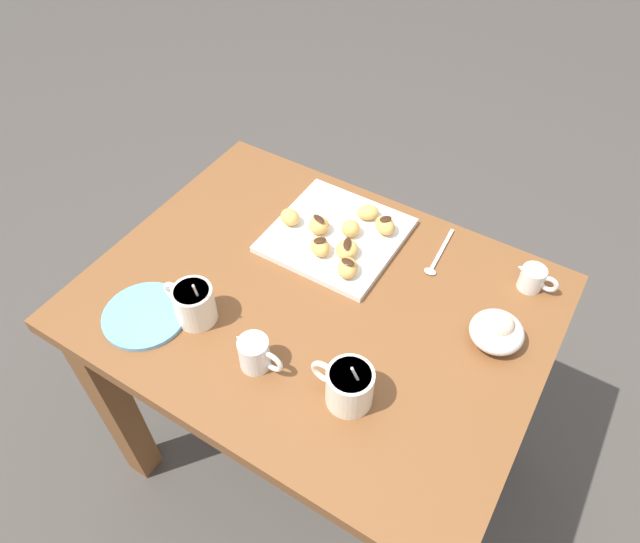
{
  "coord_description": "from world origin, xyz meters",
  "views": [
    {
      "loc": [
        -0.42,
        0.66,
        1.7
      ],
      "look_at": [
        0.02,
        -0.05,
        0.77
      ],
      "focal_mm": 32.28,
      "sensor_mm": 36.0,
      "label": 1
    }
  ],
  "objects_px": {
    "chocolate_sauce_pitcher": "(533,278)",
    "coffee_mug_cream_left": "(349,385)",
    "beignet_6": "(351,228)",
    "coffee_mug_cream_right": "(193,303)",
    "pastry_plate_square": "(336,235)",
    "cream_pitcher_white": "(255,353)",
    "dining_table": "(316,338)",
    "ice_cream_bowl": "(497,330)",
    "beignet_1": "(385,225)",
    "beignet_4": "(368,212)",
    "saucer_sky_left": "(145,315)",
    "beignet_3": "(319,225)",
    "beignet_2": "(348,268)",
    "beignet_5": "(290,217)",
    "beignet_7": "(347,249)",
    "beignet_0": "(320,247)"
  },
  "relations": [
    {
      "from": "chocolate_sauce_pitcher",
      "to": "beignet_6",
      "type": "height_order",
      "value": "chocolate_sauce_pitcher"
    },
    {
      "from": "ice_cream_bowl",
      "to": "chocolate_sauce_pitcher",
      "type": "distance_m",
      "value": 0.18
    },
    {
      "from": "coffee_mug_cream_right",
      "to": "coffee_mug_cream_left",
      "type": "bearing_deg",
      "value": 180.0
    },
    {
      "from": "beignet_2",
      "to": "beignet_3",
      "type": "xyz_separation_m",
      "value": [
        0.12,
        -0.08,
        0.0
      ]
    },
    {
      "from": "pastry_plate_square",
      "to": "beignet_0",
      "type": "relative_size",
      "value": 5.18
    },
    {
      "from": "beignet_4",
      "to": "beignet_6",
      "type": "height_order",
      "value": "beignet_6"
    },
    {
      "from": "beignet_5",
      "to": "saucer_sky_left",
      "type": "bearing_deg",
      "value": 73.94
    },
    {
      "from": "beignet_3",
      "to": "beignet_5",
      "type": "relative_size",
      "value": 1.03
    },
    {
      "from": "cream_pitcher_white",
      "to": "beignet_5",
      "type": "bearing_deg",
      "value": -66.24
    },
    {
      "from": "saucer_sky_left",
      "to": "beignet_3",
      "type": "relative_size",
      "value": 3.48
    },
    {
      "from": "chocolate_sauce_pitcher",
      "to": "coffee_mug_cream_left",
      "type": "bearing_deg",
      "value": 65.56
    },
    {
      "from": "ice_cream_bowl",
      "to": "saucer_sky_left",
      "type": "height_order",
      "value": "ice_cream_bowl"
    },
    {
      "from": "coffee_mug_cream_left",
      "to": "beignet_2",
      "type": "height_order",
      "value": "coffee_mug_cream_left"
    },
    {
      "from": "beignet_4",
      "to": "saucer_sky_left",
      "type": "bearing_deg",
      "value": 62.61
    },
    {
      "from": "beignet_2",
      "to": "chocolate_sauce_pitcher",
      "type": "bearing_deg",
      "value": -152.06
    },
    {
      "from": "pastry_plate_square",
      "to": "coffee_mug_cream_left",
      "type": "relative_size",
      "value": 2.18
    },
    {
      "from": "chocolate_sauce_pitcher",
      "to": "saucer_sky_left",
      "type": "xyz_separation_m",
      "value": [
        0.65,
        0.5,
        -0.03
      ]
    },
    {
      "from": "chocolate_sauce_pitcher",
      "to": "beignet_4",
      "type": "height_order",
      "value": "chocolate_sauce_pitcher"
    },
    {
      "from": "pastry_plate_square",
      "to": "beignet_7",
      "type": "distance_m",
      "value": 0.08
    },
    {
      "from": "pastry_plate_square",
      "to": "saucer_sky_left",
      "type": "xyz_separation_m",
      "value": [
        0.22,
        0.41,
        -0.0
      ]
    },
    {
      "from": "beignet_0",
      "to": "beignet_4",
      "type": "distance_m",
      "value": 0.16
    },
    {
      "from": "beignet_4",
      "to": "beignet_6",
      "type": "xyz_separation_m",
      "value": [
        0.01,
        0.07,
        0.0
      ]
    },
    {
      "from": "ice_cream_bowl",
      "to": "beignet_3",
      "type": "distance_m",
      "value": 0.46
    },
    {
      "from": "pastry_plate_square",
      "to": "beignet_4",
      "type": "distance_m",
      "value": 0.1
    },
    {
      "from": "coffee_mug_cream_right",
      "to": "cream_pitcher_white",
      "type": "height_order",
      "value": "coffee_mug_cream_right"
    },
    {
      "from": "beignet_6",
      "to": "coffee_mug_cream_right",
      "type": "bearing_deg",
      "value": 66.81
    },
    {
      "from": "cream_pitcher_white",
      "to": "chocolate_sauce_pitcher",
      "type": "height_order",
      "value": "cream_pitcher_white"
    },
    {
      "from": "pastry_plate_square",
      "to": "coffee_mug_cream_right",
      "type": "distance_m",
      "value": 0.38
    },
    {
      "from": "beignet_1",
      "to": "chocolate_sauce_pitcher",
      "type": "bearing_deg",
      "value": -175.59
    },
    {
      "from": "cream_pitcher_white",
      "to": "beignet_6",
      "type": "distance_m",
      "value": 0.4
    },
    {
      "from": "cream_pitcher_white",
      "to": "chocolate_sauce_pitcher",
      "type": "bearing_deg",
      "value": -129.53
    },
    {
      "from": "saucer_sky_left",
      "to": "beignet_0",
      "type": "bearing_deg",
      "value": -123.15
    },
    {
      "from": "beignet_1",
      "to": "pastry_plate_square",
      "type": "bearing_deg",
      "value": 34.02
    },
    {
      "from": "saucer_sky_left",
      "to": "beignet_3",
      "type": "xyz_separation_m",
      "value": [
        -0.18,
        -0.39,
        0.03
      ]
    },
    {
      "from": "beignet_2",
      "to": "beignet_7",
      "type": "bearing_deg",
      "value": -59.48
    },
    {
      "from": "beignet_2",
      "to": "coffee_mug_cream_left",
      "type": "bearing_deg",
      "value": 120.04
    },
    {
      "from": "saucer_sky_left",
      "to": "beignet_2",
      "type": "height_order",
      "value": "beignet_2"
    },
    {
      "from": "dining_table",
      "to": "beignet_1",
      "type": "distance_m",
      "value": 0.31
    },
    {
      "from": "pastry_plate_square",
      "to": "beignet_3",
      "type": "bearing_deg",
      "value": 23.51
    },
    {
      "from": "coffee_mug_cream_right",
      "to": "beignet_7",
      "type": "height_order",
      "value": "coffee_mug_cream_right"
    },
    {
      "from": "beignet_0",
      "to": "coffee_mug_cream_right",
      "type": "bearing_deg",
      "value": 65.53
    },
    {
      "from": "dining_table",
      "to": "coffee_mug_cream_right",
      "type": "xyz_separation_m",
      "value": [
        0.18,
        0.17,
        0.2
      ]
    },
    {
      "from": "beignet_2",
      "to": "ice_cream_bowl",
      "type": "bearing_deg",
      "value": -178.33
    },
    {
      "from": "coffee_mug_cream_left",
      "to": "ice_cream_bowl",
      "type": "height_order",
      "value": "coffee_mug_cream_left"
    },
    {
      "from": "dining_table",
      "to": "beignet_6",
      "type": "distance_m",
      "value": 0.27
    },
    {
      "from": "chocolate_sauce_pitcher",
      "to": "beignet_3",
      "type": "xyz_separation_m",
      "value": [
        0.47,
        0.11,
        0.0
      ]
    },
    {
      "from": "coffee_mug_cream_right",
      "to": "beignet_3",
      "type": "distance_m",
      "value": 0.35
    },
    {
      "from": "dining_table",
      "to": "ice_cream_bowl",
      "type": "xyz_separation_m",
      "value": [
        -0.36,
        -0.09,
        0.18
      ]
    },
    {
      "from": "chocolate_sauce_pitcher",
      "to": "beignet_0",
      "type": "distance_m",
      "value": 0.46
    },
    {
      "from": "beignet_3",
      "to": "beignet_7",
      "type": "bearing_deg",
      "value": 161.48
    }
  ]
}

